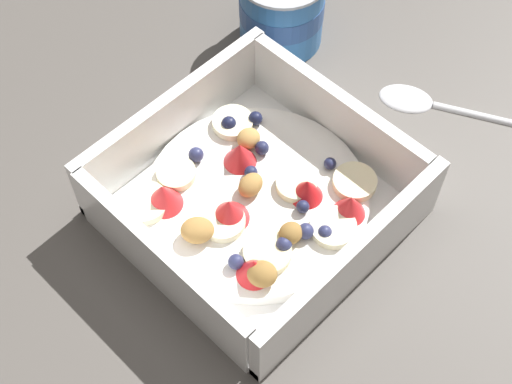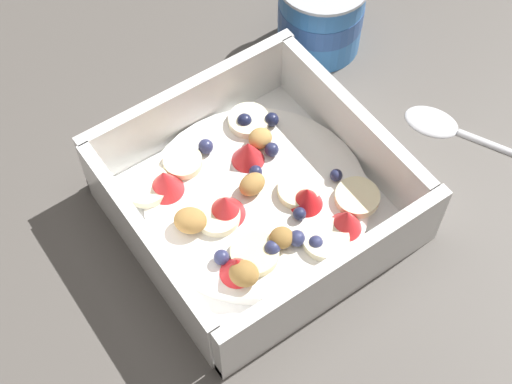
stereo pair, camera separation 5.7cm
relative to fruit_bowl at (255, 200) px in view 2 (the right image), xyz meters
name	(u,v)px [view 2 (the right image)]	position (x,y,z in m)	size (l,w,h in m)	color
ground_plane	(257,211)	(0.00, 0.00, -0.02)	(2.40, 2.40, 0.00)	#56514C
fruit_bowl	(255,200)	(0.00, 0.00, 0.00)	(0.20, 0.20, 0.06)	white
spoon	(462,130)	(0.19, -0.03, -0.02)	(0.10, 0.16, 0.01)	silver
yogurt_cup	(321,13)	(0.16, 0.12, 0.02)	(0.08, 0.08, 0.07)	#3370B7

